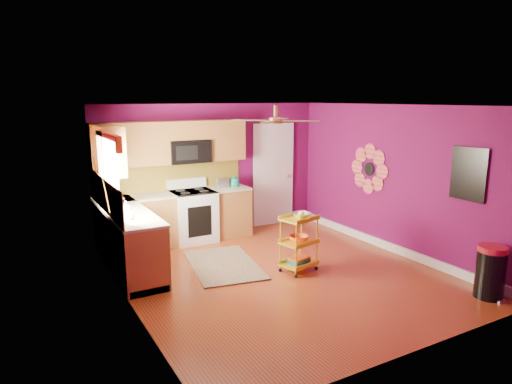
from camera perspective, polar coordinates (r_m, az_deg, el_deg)
ground at (r=7.00m, az=3.17°, el=-10.17°), size 5.00×5.00×0.00m
room_envelope at (r=6.58m, az=3.53°, el=3.19°), size 4.54×5.04×2.52m
lower_cabinets at (r=7.90m, az=-12.32°, el=-4.51°), size 2.81×2.31×0.94m
electric_range at (r=8.46m, az=-7.89°, el=-2.93°), size 0.76×0.66×1.13m
upper_cabinetry at (r=8.01m, az=-12.78°, el=5.65°), size 2.80×2.30×1.26m
left_window at (r=6.70m, az=-18.00°, el=3.69°), size 0.08×1.35×1.08m
panel_door at (r=9.44m, az=2.16°, el=2.06°), size 0.95×0.11×2.15m
right_wall_art at (r=7.78m, az=18.69°, el=2.50°), size 0.04×2.74×1.04m
ceiling_fan at (r=6.67m, az=2.46°, el=8.99°), size 1.01×1.01×0.26m
shag_rug at (r=7.34m, az=-4.07°, el=-9.03°), size 1.26×1.77×0.02m
rolling_cart at (r=6.98m, az=5.42°, el=-6.05°), size 0.59×0.49×0.94m
trash_can at (r=6.83m, az=27.26°, el=-8.89°), size 0.42×0.43×0.71m
teal_kettle at (r=8.71m, az=-2.73°, el=1.24°), size 0.18×0.18×0.21m
toaster at (r=8.61m, az=-4.26°, el=1.13°), size 0.22×0.15×0.18m
soap_bottle_a at (r=6.83m, az=-15.96°, el=-1.96°), size 0.10×0.10×0.21m
soap_bottle_b at (r=7.47m, az=-16.97°, el=-1.08°), size 0.12×0.12×0.16m
counter_dish at (r=7.76m, az=-17.06°, el=-0.97°), size 0.26×0.26×0.06m
counter_cup at (r=6.58m, az=-15.47°, el=-3.00°), size 0.11×0.11×0.09m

